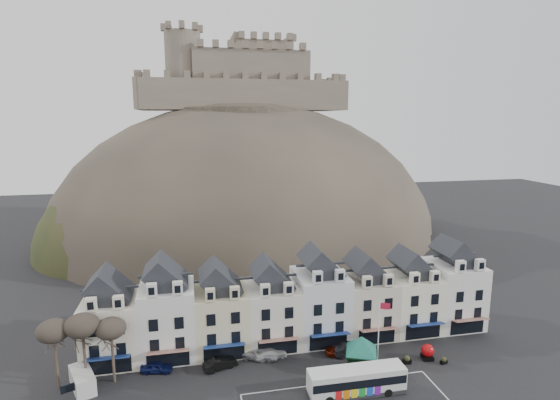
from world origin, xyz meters
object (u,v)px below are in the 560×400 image
Objects in this scene: car_navy at (157,367)px; car_maroon at (340,351)px; car_white at (270,353)px; car_charcoal at (352,349)px; flagpole at (380,330)px; red_buoy at (427,352)px; car_silver at (261,353)px; bus_shelter at (362,344)px; car_black at (220,363)px; bus at (357,380)px; white_van at (82,380)px.

car_navy is 22.84m from car_maroon.
car_charcoal reaches higher than car_white.
car_navy is 13.95m from car_white.
car_white is (-12.49, 4.95, -4.38)m from flagpole.
car_maroon is (-10.57, 3.03, -0.39)m from red_buoy.
car_maroon is 1.55m from car_charcoal.
car_silver is 0.95× the size of car_charcoal.
bus_shelter reaches higher than car_white.
car_white is (1.20, -0.21, -0.02)m from car_silver.
car_black is 1.14× the size of car_maroon.
car_navy is 0.83× the size of car_silver.
car_black is 6.50m from car_white.
car_maroon is (-1.23, 3.93, -2.93)m from bus_shelter.
bus_shelter is (2.13, 3.95, 1.86)m from bus.
car_white is at bearing -78.07° from car_silver.
car_navy is at bearing 114.27° from car_silver.
white_van is 20.80m from car_silver.
flagpole is 5.81m from car_charcoal.
white_van is 15.51m from car_black.
bus_shelter is 12.89m from car_silver.
bus_shelter is 1.76× the size of car_navy.
car_charcoal is (16.80, -0.40, 0.10)m from car_black.
flagpole is 14.13m from car_white.
car_white is (-10.10, 5.26, -2.93)m from bus_shelter.
car_navy is at bearing 170.06° from flagpole.
bus is at bearing -147.42° from car_white.
white_van is 1.19× the size of car_white.
car_silver is (12.75, 0.53, 0.00)m from car_navy.
red_buoy is 0.23× the size of flagpole.
bus reaches higher than red_buoy.
car_white is at bearing 158.38° from flagpole.
bus is 1.64× the size of bus_shelter.
bus_shelter is 3.35× the size of red_buoy.
bus is 8.10m from car_charcoal.
bus reaches higher than car_navy.
bus_shelter reaches higher than car_maroon.
car_maroon is 0.76× the size of car_charcoal.
flagpole reaches higher than car_navy.
red_buoy is at bearing 23.55° from bus.
car_white is at bearing -98.24° from car_black.
flagpole is 1.82× the size of car_charcoal.
red_buoy is at bearing 4.86° from flagpole.
flagpole is (-6.95, -0.59, 3.99)m from red_buoy.
white_van is at bearing -163.05° from bus_shelter.
flagpole is 2.03× the size of car_white.
car_black reaches higher than car_white.
bus is at bearing -100.96° from car_navy.
bus_shelter is 5.06m from car_maroon.
bus reaches higher than car_silver.
car_maroon is at bearing -81.42° from car_navy.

